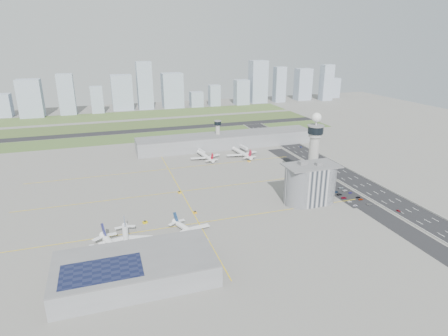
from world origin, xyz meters
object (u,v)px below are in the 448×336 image
object	(u,v)px
jet_bridge_near_2	(191,244)
tug_0	(124,240)
tug_3	(179,192)
car_lot_8	(358,197)
tug_4	(210,157)
car_lot_6	(369,204)
car_lot_1	(350,201)
car_hw_0	(399,211)
jet_bridge_far_1	(240,147)
jet_bridge_near_1	(141,253)
airplane_near_a	(116,246)
car_lot_7	(361,199)
car_lot_2	(344,198)
jet_bridge_near_0	(88,262)
tug_1	(145,222)
car_lot_10	(345,190)
airplane_far_a	(205,154)
airplane_far_b	(242,151)
car_hw_4	(266,135)
control_tower	(314,147)
jet_bridge_far_0	(199,151)
tug_5	(249,161)
car_lot_4	(336,192)
car_lot_3	(339,194)
tug_2	(195,212)
car_hw_1	(331,168)
admin_building	(310,184)
car_hw_2	(301,147)
airplane_near_c	(190,228)
car_lot_5	(331,189)
car_lot_11	(341,188)
airplane_near_b	(126,236)
secondary_tower	(218,132)
car_lot_9	(350,193)

from	to	relation	value
jet_bridge_near_2	tug_0	distance (m)	44.52
tug_3	car_lot_8	distance (m)	146.65
tug_4	car_lot_6	distance (m)	175.32
tug_0	car_lot_1	distance (m)	174.42
car_hw_0	jet_bridge_far_1	bearing A→B (deg)	101.36
jet_bridge_near_1	airplane_near_a	bearing A→B (deg)	76.11
car_lot_7	car_lot_2	bearing A→B (deg)	54.25
car_lot_7	jet_bridge_near_0	bearing A→B (deg)	93.92
car_lot_2	car_lot_7	world-z (taller)	car_lot_2
tug_1	car_lot_10	bearing A→B (deg)	76.40
car_lot_2	car_lot_1	bearing A→B (deg)	-179.04
airplane_far_a	car_hw_0	world-z (taller)	airplane_far_a
car_lot_6	airplane_near_a	bearing A→B (deg)	101.81
airplane_far_b	car_hw_4	world-z (taller)	airplane_far_b
control_tower	jet_bridge_far_0	size ratio (longest dim) A/B	4.61
tug_5	car_lot_2	world-z (taller)	tug_5
car_lot_1	car_lot_4	xyz separation A→B (m)	(0.93, 19.98, 0.07)
car_lot_3	car_hw_4	bearing A→B (deg)	-1.53
tug_2	tug_1	bearing A→B (deg)	-3.95
jet_bridge_far_1	car_hw_1	distance (m)	110.52
control_tower	car_lot_7	xyz separation A→B (m)	(21.42, -40.19, -34.42)
tug_5	car_lot_8	xyz separation A→B (m)	(49.45, -114.84, -0.21)
tug_4	car_lot_2	xyz separation A→B (m)	(73.22, -137.17, -0.28)
car_lot_3	car_hw_0	distance (m)	46.80
admin_building	tug_3	distance (m)	106.90
admin_building	airplane_far_b	size ratio (longest dim) A/B	0.98
jet_bridge_near_1	car_hw_2	world-z (taller)	jet_bridge_near_1
tug_5	tug_3	bearing A→B (deg)	-160.52
airplane_near_c	car_lot_3	size ratio (longest dim) A/B	8.23
airplane_far_b	jet_bridge_near_2	bearing A→B (deg)	143.27
airplane_far_a	car_lot_7	size ratio (longest dim) A/B	9.38
car_lot_2	airplane_near_c	bearing A→B (deg)	99.05
admin_building	car_lot_5	xyz separation A→B (m)	(31.01, 15.36, -14.65)
tug_2	car_lot_11	world-z (taller)	tug_2
airplane_far_b	tug_0	distance (m)	200.65
airplane_near_b	car_hw_4	size ratio (longest dim) A/B	11.16
car_lot_8	car_lot_11	distance (m)	21.54
admin_building	car_hw_2	bearing A→B (deg)	63.05
car_lot_8	tug_2	bearing A→B (deg)	82.94
jet_bridge_far_1	car_lot_3	bearing A→B (deg)	1.62
jet_bridge_near_2	car_hw_2	world-z (taller)	jet_bridge_near_2
secondary_tower	car_lot_8	size ratio (longest dim) A/B	8.28
car_lot_4	car_lot_1	bearing A→B (deg)	168.87
admin_building	car_lot_5	size ratio (longest dim) A/B	10.65
airplane_near_b	car_hw_2	xyz separation A→B (m)	(213.62, 161.04, -4.92)
control_tower	car_lot_7	distance (m)	57.09
airplane_near_a	car_hw_1	size ratio (longest dim) A/B	13.71
airplane_near_b	car_lot_9	distance (m)	186.19
tug_1	car_lot_9	bearing A→B (deg)	74.51
jet_bridge_near_1	car_lot_3	world-z (taller)	jet_bridge_near_1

